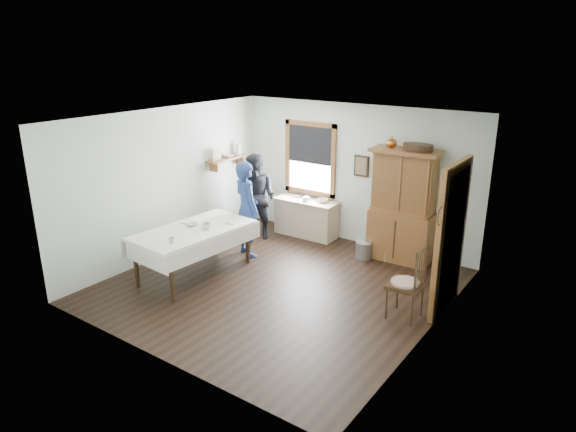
% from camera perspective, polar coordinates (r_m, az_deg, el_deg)
% --- Properties ---
extents(room, '(5.01, 5.01, 2.70)m').
position_cam_1_polar(room, '(7.93, -1.15, 1.03)').
color(room, black).
rests_on(room, ground).
extents(window, '(1.18, 0.07, 1.48)m').
position_cam_1_polar(window, '(10.37, 2.48, 6.82)').
color(window, white).
rests_on(window, room).
extents(doorway, '(0.09, 1.14, 2.22)m').
position_cam_1_polar(doorway, '(7.67, 17.75, -1.99)').
color(doorway, '#4F4539').
rests_on(doorway, room).
extents(wall_shelf, '(0.24, 1.00, 0.44)m').
position_cam_1_polar(wall_shelf, '(10.48, -6.65, 6.52)').
color(wall_shelf, '#96632E').
rests_on(wall_shelf, room).
extents(framed_picture, '(0.30, 0.04, 0.40)m').
position_cam_1_polar(framed_picture, '(9.83, 8.13, 5.52)').
color(framed_picture, '#382513').
rests_on(framed_picture, room).
extents(rug_beater, '(0.01, 0.27, 0.27)m').
position_cam_1_polar(rug_beater, '(7.00, 16.74, 0.98)').
color(rug_beater, black).
rests_on(rug_beater, room).
extents(work_counter, '(1.33, 0.52, 0.76)m').
position_cam_1_polar(work_counter, '(10.45, 2.02, -0.20)').
color(work_counter, tan).
rests_on(work_counter, room).
extents(china_hutch, '(1.22, 0.63, 2.03)m').
position_cam_1_polar(china_hutch, '(9.29, 12.58, 1.08)').
color(china_hutch, '#96632E').
rests_on(china_hutch, room).
extents(dining_table, '(1.25, 2.14, 0.82)m').
position_cam_1_polar(dining_table, '(8.81, -10.33, -3.94)').
color(dining_table, white).
rests_on(dining_table, room).
extents(spindle_chair, '(0.54, 0.54, 1.11)m').
position_cam_1_polar(spindle_chair, '(7.48, 12.97, -7.13)').
color(spindle_chair, '#382513').
rests_on(spindle_chair, room).
extents(pail, '(0.35, 0.35, 0.32)m').
position_cam_1_polar(pail, '(9.51, 8.42, -3.75)').
color(pail, '#9A9EA2').
rests_on(pail, room).
extents(wicker_basket, '(0.36, 0.32, 0.18)m').
position_cam_1_polar(wicker_basket, '(9.53, 11.52, -4.34)').
color(wicker_basket, '#A28449').
rests_on(wicker_basket, room).
extents(woman_blue, '(0.71, 0.61, 1.65)m').
position_cam_1_polar(woman_blue, '(9.37, -4.61, 0.39)').
color(woman_blue, navy).
rests_on(woman_blue, room).
extents(figure_dark, '(0.80, 0.64, 1.58)m').
position_cam_1_polar(figure_dark, '(10.24, -3.45, 1.81)').
color(figure_dark, black).
rests_on(figure_dark, room).
extents(table_cup_a, '(0.16, 0.16, 0.11)m').
position_cam_1_polar(table_cup_a, '(8.60, -9.05, -1.11)').
color(table_cup_a, silver).
rests_on(table_cup_a, dining_table).
extents(table_cup_b, '(0.13, 0.13, 0.09)m').
position_cam_1_polar(table_cup_b, '(8.10, -12.81, -2.66)').
color(table_cup_b, silver).
rests_on(table_cup_b, dining_table).
extents(table_bowl, '(0.24, 0.24, 0.05)m').
position_cam_1_polar(table_bowl, '(8.81, -10.61, -0.92)').
color(table_bowl, silver).
rests_on(table_bowl, dining_table).
extents(counter_book, '(0.17, 0.21, 0.02)m').
position_cam_1_polar(counter_book, '(10.63, 0.68, 2.33)').
color(counter_book, '#74644D').
rests_on(counter_book, work_counter).
extents(counter_bowl, '(0.25, 0.25, 0.07)m').
position_cam_1_polar(counter_bowl, '(10.20, 3.91, 1.72)').
color(counter_bowl, silver).
rests_on(counter_bowl, work_counter).
extents(shelf_bowl, '(0.22, 0.22, 0.05)m').
position_cam_1_polar(shelf_bowl, '(10.48, -6.62, 6.66)').
color(shelf_bowl, silver).
rests_on(shelf_bowl, wall_shelf).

